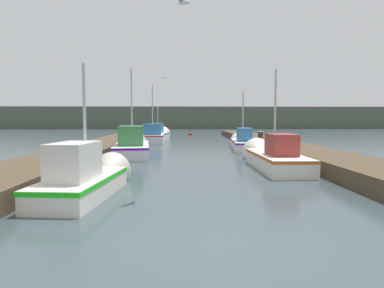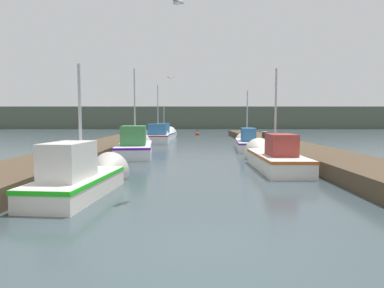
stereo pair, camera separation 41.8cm
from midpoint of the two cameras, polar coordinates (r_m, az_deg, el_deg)
The scene contains 16 objects.
ground_plane at distance 5.33m, azimuth 4.07°, elevation -17.78°, with size 200.00×200.00×0.00m.
dock_left at distance 21.61m, azimuth -14.02°, elevation -0.38°, with size 2.65×40.00×0.53m.
dock_right at distance 21.81m, azimuth 15.45°, elevation -0.37°, with size 2.65×40.00×0.53m.
distant_shore_ridge at distance 69.86m, azimuth 0.06°, elevation 4.39°, with size 120.00×16.00×4.06m.
fishing_boat_0 at distance 9.53m, azimuth -16.74°, elevation -5.26°, with size 1.73×4.50×3.76m.
fishing_boat_1 at distance 14.38m, azimuth 13.79°, elevation -2.08°, with size 1.57×5.85×4.34m.
fishing_boat_2 at distance 18.87m, azimuth -9.05°, elevation -0.24°, with size 2.31×6.23×5.13m.
fishing_boat_3 at distance 22.74m, azimuth 9.34°, elevation 0.32°, with size 1.86×6.54×4.08m.
fishing_boat_4 at distance 27.78m, azimuth -5.48°, elevation 1.29°, with size 1.88×4.58×5.09m.
fishing_boat_5 at distance 33.47m, azimuth -4.45°, elevation 1.66°, with size 2.25×5.61×3.67m.
mooring_piling_0 at distance 27.32m, azimuth -8.64°, elevation 1.42°, with size 0.36×0.36×1.24m.
mooring_piling_1 at distance 15.96m, azimuth 16.16°, elevation -1.06°, with size 0.32×0.32×1.08m.
mooring_piling_2 at distance 21.36m, azimuth 12.27°, elevation 0.49°, with size 0.36×0.36×1.19m.
channel_buoy at distance 39.80m, azimuth 0.93°, elevation 1.67°, with size 0.46×0.46×0.96m.
seagull_lead at distance 26.74m, azimuth -3.39°, elevation 10.98°, with size 0.54×0.35×0.12m.
seagull_1 at distance 9.37m, azimuth -1.35°, elevation 22.57°, with size 0.35×0.54×0.12m.
Camera 2 is at (-0.17, -4.92, 2.01)m, focal length 32.00 mm.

